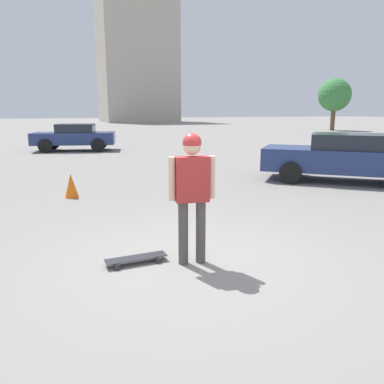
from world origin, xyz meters
TOP-DOWN VIEW (x-y plane):
  - ground_plane at (0.00, 0.00)m, footprint 220.00×220.00m
  - person at (0.00, 0.00)m, footprint 0.63×0.27m
  - skateboard at (0.73, -0.27)m, footprint 0.86×0.29m
  - car_parked_near at (-6.47, -3.99)m, footprint 4.62×4.36m
  - car_parked_far at (0.19, -16.26)m, footprint 4.48×2.71m
  - building_block_distant at (-15.79, -67.32)m, footprint 13.31×11.58m
  - tree_distant at (-27.50, -27.91)m, footprint 3.43×3.43m
  - traffic_cone at (1.24, -4.83)m, footprint 0.34×0.34m

SIDE VIEW (x-z plane):
  - ground_plane at x=0.00m, z-range 0.00..0.00m
  - skateboard at x=0.73m, z-range 0.03..0.12m
  - traffic_cone at x=1.24m, z-range 0.00..0.59m
  - car_parked_near at x=-6.47m, z-range 0.04..1.46m
  - car_parked_far at x=0.19m, z-range 0.05..1.46m
  - person at x=0.00m, z-range 0.21..2.01m
  - tree_distant at x=-27.50m, z-range 0.97..6.42m
  - building_block_distant at x=-15.79m, z-range 0.00..21.73m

